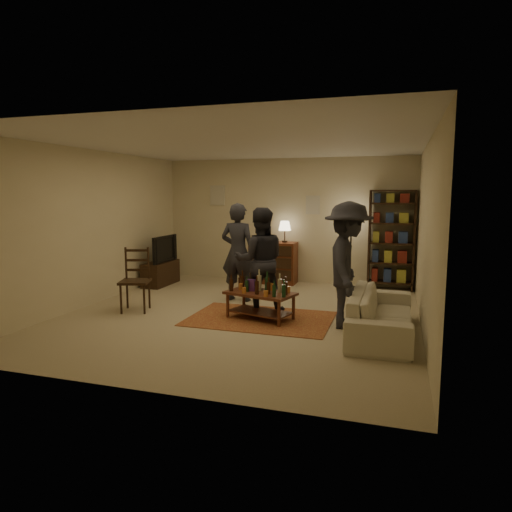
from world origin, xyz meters
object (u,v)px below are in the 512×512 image
at_px(tv_stand, 161,267).
at_px(bookshelf, 391,239).
at_px(person_right, 260,261).
at_px(person_by_sofa, 348,265).
at_px(dresser, 274,261).
at_px(sofa, 381,313).
at_px(floor_lamp, 351,222).
at_px(person_left, 238,252).
at_px(coffee_table, 260,294).
at_px(dining_chair, 136,277).

relative_size(tv_stand, bookshelf, 0.52).
bearing_deg(person_right, person_by_sofa, 143.89).
height_order(bookshelf, person_by_sofa, bookshelf).
bearing_deg(tv_stand, person_right, -30.06).
distance_m(dresser, sofa, 3.93).
xyz_separation_m(bookshelf, sofa, (-0.05, -3.18, -0.73)).
bearing_deg(floor_lamp, person_by_sofa, -85.11).
relative_size(bookshelf, person_left, 1.13).
distance_m(tv_stand, person_left, 2.29).
distance_m(coffee_table, dining_chair, 2.15).
bearing_deg(person_by_sofa, dresser, 28.38).
height_order(coffee_table, sofa, coffee_table).
bearing_deg(coffee_table, person_right, 108.05).
distance_m(dining_chair, floor_lamp, 4.40).
distance_m(coffee_table, sofa, 1.85).
bearing_deg(person_left, dining_chair, 43.61).
distance_m(tv_stand, person_by_sofa, 4.62).
bearing_deg(dining_chair, person_right, -4.62).
bearing_deg(floor_lamp, person_right, -116.71).
relative_size(dresser, person_right, 0.79).
distance_m(coffee_table, person_right, 0.62).
height_order(bookshelf, person_right, bookshelf).
bearing_deg(floor_lamp, sofa, -76.33).
height_order(dresser, floor_lamp, floor_lamp).
height_order(bookshelf, person_left, bookshelf).
xyz_separation_m(floor_lamp, person_left, (-1.84, -1.71, -0.49)).
bearing_deg(sofa, tv_stand, 64.66).
relative_size(tv_stand, person_by_sofa, 0.58).
xyz_separation_m(tv_stand, floor_lamp, (3.90, 0.85, 0.99)).
distance_m(dresser, floor_lamp, 1.88).
height_order(sofa, person_by_sofa, person_by_sofa).
bearing_deg(person_left, bookshelf, -141.72).
distance_m(sofa, person_right, 2.13).
height_order(dresser, person_by_sofa, person_by_sofa).
xyz_separation_m(dining_chair, person_by_sofa, (3.47, 0.06, 0.35)).
distance_m(coffee_table, person_by_sofa, 1.43).
bearing_deg(bookshelf, person_left, -145.04).
height_order(dining_chair, person_by_sofa, person_by_sofa).
height_order(tv_stand, person_right, person_right).
xyz_separation_m(coffee_table, bookshelf, (1.87, 2.92, 0.64)).
xyz_separation_m(dining_chair, floor_lamp, (3.23, 2.88, 0.81)).
bearing_deg(coffee_table, person_left, 124.71).
distance_m(sofa, person_left, 2.97).
relative_size(coffee_table, tv_stand, 1.10).
relative_size(tv_stand, person_left, 0.59).
bearing_deg(person_left, person_right, 135.12).
xyz_separation_m(coffee_table, person_by_sofa, (1.33, -0.03, 0.53)).
bearing_deg(person_left, person_by_sofa, 155.09).
bearing_deg(bookshelf, dresser, -178.43).
xyz_separation_m(dining_chair, sofa, (3.97, -0.17, -0.26)).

